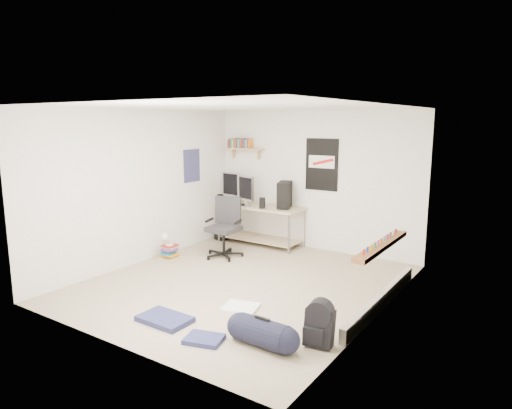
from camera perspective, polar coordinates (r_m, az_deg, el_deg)
The scene contains 26 objects.
floor at distance 6.71m, azimuth -1.73°, elevation -9.81°, with size 4.00×4.50×0.01m, color gray.
ceiling at distance 6.30m, azimuth -1.86°, elevation 12.15°, with size 4.00×4.50×0.01m, color white.
back_wall at distance 8.30m, azimuth 7.29°, elevation 2.97°, with size 4.00×0.01×2.50m, color silver.
left_wall at distance 7.71m, azimuth -14.03°, elevation 2.17°, with size 0.01×4.50×2.50m, color silver.
right_wall at distance 5.49m, azimuth 15.52°, elevation -1.15°, with size 0.01×4.50×2.50m, color silver.
desk at distance 8.67m, azimuth 0.65°, elevation -2.58°, with size 1.68×0.74×0.77m, color tan.
monitor_left at distance 8.92m, azimuth -3.17°, elevation 1.93°, with size 0.42×0.11×0.47m, color #ADAEB3.
monitor_right at distance 8.42m, azimuth -1.28°, elevation 1.40°, with size 0.41×0.10×0.45m, color #B6B5BA.
pc_tower at distance 8.28m, azimuth 3.59°, elevation 1.26°, with size 0.21×0.44×0.46m, color black.
keyboard at distance 8.54m, azimuth -2.57°, elevation 0.05°, with size 0.38×0.13×0.02m, color black.
speaker_left at distance 8.75m, azimuth -4.52°, elevation 0.76°, with size 0.08×0.08×0.17m, color black.
speaker_right at distance 8.19m, azimuth 0.79°, elevation 0.21°, with size 0.09×0.09×0.19m, color black.
office_chair at distance 7.83m, azimuth -4.06°, elevation -3.08°, with size 0.67×0.67×1.03m, color #28272A.
wall_shelf at distance 8.89m, azimuth -1.42°, elevation 6.97°, with size 0.80×0.22×0.24m, color tan.
poster_back_wall at distance 8.18m, azimuth 8.20°, elevation 4.95°, with size 0.62×0.03×0.92m, color black.
poster_left_wall at distance 8.51m, azimuth -8.03°, elevation 4.83°, with size 0.02×0.42×0.60m, color navy.
window at distance 5.75m, azimuth 16.04°, elevation 1.36°, with size 0.10×1.50×1.26m, color brown.
baseboard_heater at distance 6.10m, azimuth 15.44°, elevation -11.35°, with size 0.08×2.50×0.18m, color #B7B2A8.
backpack at distance 4.95m, azimuth 7.94°, elevation -14.97°, with size 0.29×0.23×0.39m, color black.
duffel_bag at distance 4.92m, azimuth 0.80°, elevation -15.84°, with size 0.30×0.30×0.58m, color black.
tshirt at distance 5.83m, azimuth -1.93°, elevation -12.74°, with size 0.42×0.36×0.04m, color white.
jeans_a at distance 5.60m, azimuth -11.33°, elevation -13.88°, with size 0.62×0.39×0.07m, color navy.
jeans_b at distance 5.09m, azimuth -6.52°, elevation -16.38°, with size 0.39×0.29×0.05m, color navy.
book_stack at distance 7.97m, azimuth -10.75°, elevation -5.53°, with size 0.45×0.37×0.31m, color brown.
desk_lamp at distance 7.88m, azimuth -10.81°, elevation -3.97°, with size 0.13×0.22×0.22m, color silver.
subwoofer at distance 9.04m, azimuth -4.23°, elevation -3.53°, with size 0.23×0.23×0.26m, color black.
Camera 1 is at (3.66, -5.12, 2.31)m, focal length 32.00 mm.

